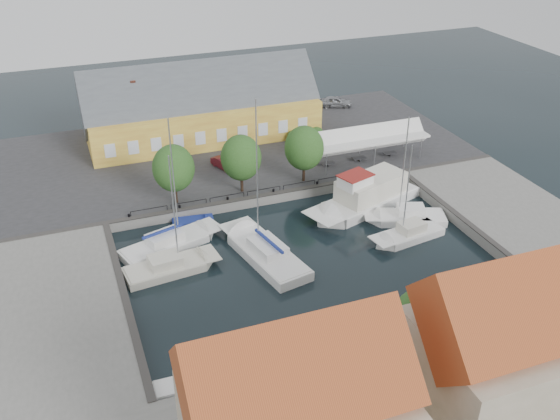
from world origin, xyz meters
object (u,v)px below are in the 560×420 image
object	(u,v)px
tent_canopy	(368,138)
west_boat_a	(170,245)
launch_nw	(192,223)
east_boat_b	(408,236)
west_boat_b	(170,269)
car_silver	(336,102)
launch_sw	(185,387)
center_sailboat	(265,254)
trawler	(366,198)
warehouse	(197,111)
car_red	(224,164)
east_boat_a	(407,219)

from	to	relation	value
tent_canopy	west_boat_a	xyz separation A→B (m)	(-25.14, -9.02, -3.41)
tent_canopy	launch_nw	size ratio (longest dim) A/B	3.32
east_boat_b	launch_nw	size ratio (longest dim) A/B	2.46
west_boat_b	tent_canopy	bearing A→B (deg)	26.37
west_boat_b	launch_nw	xyz separation A→B (m)	(3.78, 7.31, -0.17)
car_silver	launch_nw	distance (m)	35.15
car_silver	launch_sw	xyz separation A→B (m)	(-32.11, -44.58, -1.68)
center_sailboat	launch_sw	size ratio (longest dim) A/B	3.38
west_boat_b	launch_nw	distance (m)	8.23
center_sailboat	trawler	world-z (taller)	center_sailboat
tent_canopy	trawler	bearing A→B (deg)	-117.86
tent_canopy	warehouse	bearing A→B (deg)	140.14
trawler	east_boat_b	size ratio (longest dim) A/B	1.34
car_silver	center_sailboat	distance (m)	38.16
center_sailboat	west_boat_a	bearing A→B (deg)	148.17
tent_canopy	west_boat_b	distance (m)	29.17
car_silver	west_boat_a	distance (m)	39.65
car_red	east_boat_b	distance (m)	22.86
tent_canopy	west_boat_b	bearing A→B (deg)	-153.63
trawler	launch_sw	distance (m)	29.96
east_boat_b	launch_sw	world-z (taller)	east_boat_b
east_boat_a	launch_nw	size ratio (longest dim) A/B	2.74
warehouse	trawler	world-z (taller)	warehouse
car_red	warehouse	bearing A→B (deg)	72.27
car_red	launch_sw	distance (m)	32.79
east_boat_b	launch_sw	distance (m)	26.88
tent_canopy	east_boat_a	world-z (taller)	east_boat_a
car_silver	west_boat_b	size ratio (longest dim) A/B	0.39
tent_canopy	launch_nw	xyz separation A→B (m)	(-22.18, -5.56, -3.59)
tent_canopy	trawler	size ratio (longest dim) A/B	1.01
car_red	west_boat_a	bearing A→B (deg)	-145.63
warehouse	launch_nw	distance (m)	20.66
west_boat_a	launch_nw	bearing A→B (deg)	49.44
west_boat_b	launch_sw	bearing A→B (deg)	-97.78
launch_nw	west_boat_b	bearing A→B (deg)	-117.33
launch_nw	car_red	bearing A→B (deg)	56.64
launch_sw	tent_canopy	bearing A→B (deg)	44.07
west_boat_b	launch_nw	size ratio (longest dim) A/B	2.73
trawler	car_silver	bearing A→B (deg)	71.57
tent_canopy	trawler	distance (m)	9.85
launch_nw	warehouse	bearing A→B (deg)	73.95
trawler	west_boat_b	size ratio (longest dim) A/B	1.21
west_boat_a	car_red	bearing A→B (deg)	54.53
launch_sw	trawler	bearing A→B (deg)	38.44
launch_sw	car_silver	bearing A→B (deg)	54.24
trawler	west_boat_a	world-z (taller)	west_boat_a
warehouse	tent_canopy	world-z (taller)	warehouse
car_red	east_boat_a	bearing A→B (deg)	-68.88
car_silver	car_red	xyz separation A→B (m)	(-20.38, -14.00, -0.16)
trawler	center_sailboat	bearing A→B (deg)	-157.38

